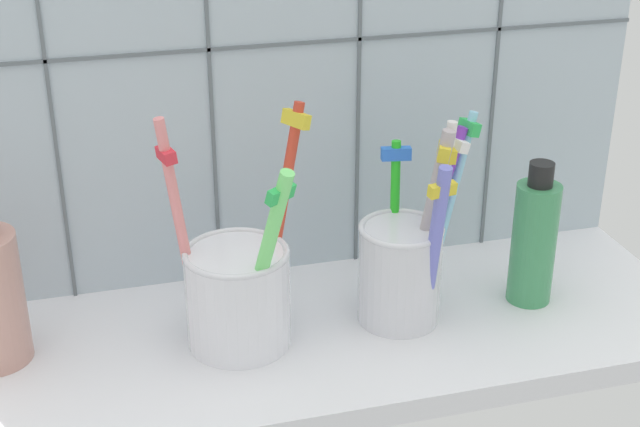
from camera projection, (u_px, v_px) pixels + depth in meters
counter_slab at (320, 339)px, 76.33cm from camera, size 64.00×22.00×2.00cm
tile_wall_back at (283, 47)px, 77.57cm from camera, size 64.00×2.20×45.00cm
toothbrush_cup_left at (238, 290)px, 72.39cm from camera, size 12.06×10.23×19.17cm
toothbrush_cup_right at (405, 261)px, 75.45cm from camera, size 10.23×8.57×17.11cm
soap_bottle at (534, 240)px, 77.97cm from camera, size 3.77×3.77×12.70cm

